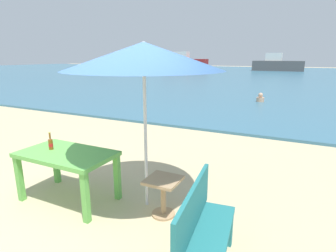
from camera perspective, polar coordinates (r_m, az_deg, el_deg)
ground_plane at (r=3.81m, az=-15.60°, el=-19.91°), size 120.00×120.00×0.00m
sea_water at (r=32.43m, az=22.44°, el=9.73°), size 120.00×50.00×0.08m
picnic_table_green at (r=4.28m, az=-20.52°, el=-6.58°), size 1.40×0.80×0.76m
beer_bottle_amber at (r=4.43m, az=-23.48°, el=-3.38°), size 0.07×0.07×0.26m
patio_umbrella at (r=3.59m, az=-5.12°, el=14.38°), size 2.10×2.10×2.30m
side_table_wood at (r=3.75m, az=-1.00°, el=-13.62°), size 0.44×0.44×0.54m
bench_teal_center at (r=2.76m, az=7.15°, el=-20.57°), size 0.49×1.23×0.95m
swimmer_person at (r=13.29m, az=18.87°, el=5.56°), size 0.34×0.34×0.41m
boat_ferry at (r=46.39m, az=-14.89°, el=12.07°), size 3.61×0.99×1.31m
boat_barge at (r=48.24m, az=3.49°, el=13.23°), size 7.75×2.11×2.82m
boat_sailboat at (r=42.72m, az=22.00°, el=11.93°), size 6.90×1.88×2.51m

